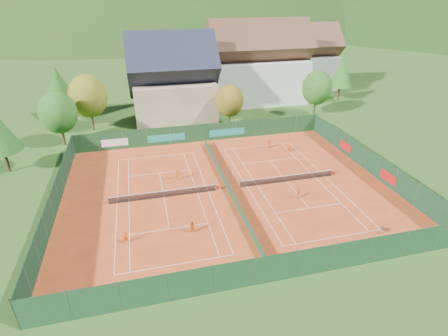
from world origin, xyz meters
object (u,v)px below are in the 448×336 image
player_left_far (177,174)px  hotel_block_a (258,67)px  player_right_near (298,193)px  chalet (173,82)px  player_right_far_b (289,148)px  ball_hopper (383,229)px  hotel_block_b (301,61)px  player_right_far_a (269,144)px  player_left_near (125,237)px  player_left_mid (192,227)px

player_left_far → hotel_block_a: bearing=-133.2°
player_left_far → player_right_near: bearing=140.1°
chalet → player_left_far: size_ratio=10.29×
player_left_far → player_right_far_b: (17.89, 4.60, -0.16)m
chalet → ball_hopper: bearing=-69.1°
player_left_far → hotel_block_b: bearing=-140.7°
chalet → player_right_far_a: 23.65m
hotel_block_a → player_left_far: 39.32m
hotel_block_b → player_right_far_b: (-17.98, -35.40, -5.99)m
player_left_near → player_right_far_b: size_ratio=1.18×
chalet → player_right_near: chalet is taller
ball_hopper → hotel_block_a: bearing=86.7°
hotel_block_b → player_left_mid: hotel_block_b is taller
player_left_far → player_left_mid: bearing=81.7°
player_left_far → player_right_far_b: size_ratio=1.26×
ball_hopper → player_right_far_b: 21.12m
chalet → hotel_block_b: chalet is taller
chalet → hotel_block_a: size_ratio=0.75×
hotel_block_b → ball_hopper: bearing=-106.5°
player_right_far_a → hotel_block_b: bearing=-148.7°
chalet → player_left_near: (-9.42, -37.62, -5.89)m
hotel_block_b → player_left_mid: (-35.77, -51.65, -5.90)m
hotel_block_b → player_left_near: 67.07m
player_right_near → player_right_far_a: (1.88, 14.96, -0.01)m
chalet → player_right_far_b: bearing=-54.9°
player_left_far → ball_hopper: bearing=130.4°
player_left_near → player_left_mid: 6.65m
ball_hopper → player_right_far_a: (-3.70, 23.32, 0.15)m
player_left_mid → player_left_far: bearing=117.5°
player_left_mid → player_right_far_b: 24.09m
player_left_near → player_right_far_a: bearing=7.8°
hotel_block_a → player_right_far_b: 28.50m
chalet → player_right_far_a: chalet is taller
hotel_block_a → player_right_near: 41.53m
player_right_far_b → player_left_mid: bearing=1.9°
hotel_block_a → chalet: bearing=-162.5°
hotel_block_b → player_right_near: (-22.36, -48.13, -5.90)m
hotel_block_b → player_left_far: 54.04m
player_right_near → player_right_far_b: 13.46m
player_left_mid → player_right_near: bearing=41.7°
player_right_far_b → hotel_block_b: bearing=-157.4°
hotel_block_a → player_left_mid: size_ratio=14.93×
hotel_block_b → player_right_near: 53.39m
chalet → hotel_block_a: (19.00, 6.00, 0.76)m
player_left_near → player_right_near: (20.06, 3.49, -0.02)m
ball_hopper → player_left_far: player_left_far is taller
player_left_near → hotel_block_a: bearing=24.6°
ball_hopper → player_right_far_a: bearing=99.0°
player_right_near → player_right_far_a: bearing=24.8°
player_left_mid → chalet: bearing=112.8°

